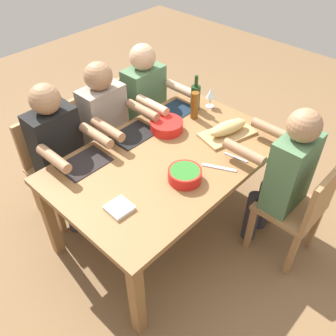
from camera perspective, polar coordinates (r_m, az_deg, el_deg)
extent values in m
plane|color=brown|center=(3.02, 0.00, -9.03)|extent=(8.00, 8.00, 0.00)
cube|color=olive|center=(2.51, 0.00, 1.57)|extent=(1.61, 1.02, 0.04)
cube|color=olive|center=(2.25, -4.89, -19.98)|extent=(0.07, 0.07, 0.70)
cube|color=olive|center=(3.04, 15.99, -1.09)|extent=(0.07, 0.07, 0.70)
cube|color=olive|center=(2.73, -18.02, -7.62)|extent=(0.07, 0.07, 0.70)
cube|color=olive|center=(3.41, 3.05, 5.87)|extent=(0.07, 0.07, 0.70)
cube|color=#9E7044|center=(2.70, 18.45, -5.77)|extent=(0.40, 0.40, 0.03)
cube|color=#9E7044|center=(2.52, 23.01, -4.40)|extent=(0.38, 0.04, 0.40)
cube|color=#9E7044|center=(2.79, 12.77, -9.18)|extent=(0.04, 0.04, 0.42)
cube|color=#9E7044|center=(3.01, 16.33, -5.39)|extent=(0.04, 0.04, 0.42)
cube|color=#9E7044|center=(2.72, 18.83, -12.71)|extent=(0.04, 0.04, 0.42)
cube|color=#9E7044|center=(2.94, 21.99, -8.52)|extent=(0.04, 0.04, 0.42)
cylinder|color=#2D2D38|center=(2.85, 12.97, -7.47)|extent=(0.11, 0.11, 0.45)
cylinder|color=#2D2D38|center=(2.95, 14.67, -5.71)|extent=(0.11, 0.11, 0.45)
cube|color=#4C724C|center=(2.52, 18.65, -0.63)|extent=(0.34, 0.20, 0.55)
cylinder|color=#9E7251|center=(2.41, 11.82, 2.46)|extent=(0.07, 0.30, 0.07)
cylinder|color=#9E7251|center=(2.66, 15.94, 5.76)|extent=(0.07, 0.30, 0.07)
sphere|color=#9E7251|center=(2.31, 20.59, 6.24)|extent=(0.21, 0.21, 0.21)
cube|color=#9E7044|center=(2.96, -16.67, -0.33)|extent=(0.40, 0.40, 0.03)
cube|color=#9E7044|center=(2.97, -19.38, 4.35)|extent=(0.38, 0.04, 0.40)
cube|color=#9E7044|center=(3.06, -11.52, -3.41)|extent=(0.04, 0.04, 0.42)
cube|color=#9E7044|center=(2.95, -16.72, -6.71)|extent=(0.04, 0.04, 0.42)
cube|color=#9E7044|center=(3.28, -15.14, -0.50)|extent=(0.04, 0.04, 0.42)
cube|color=#9E7044|center=(3.18, -20.09, -3.45)|extent=(0.04, 0.04, 0.42)
cylinder|color=#2D2D38|center=(2.99, -12.31, -4.57)|extent=(0.11, 0.11, 0.45)
cylinder|color=#2D2D38|center=(2.93, -14.79, -6.16)|extent=(0.11, 0.11, 0.45)
cube|color=black|center=(2.74, -17.12, 3.60)|extent=(0.34, 0.20, 0.55)
cylinder|color=#9E7251|center=(2.55, -11.19, 5.02)|extent=(0.07, 0.30, 0.07)
cylinder|color=#9E7251|center=(2.42, -17.48, 1.43)|extent=(0.07, 0.30, 0.07)
sphere|color=#9E7251|center=(2.55, -18.75, 10.19)|extent=(0.21, 0.21, 0.21)
cube|color=#9E7044|center=(3.36, -4.21, 6.95)|extent=(0.40, 0.40, 0.03)
cube|color=#9E7044|center=(3.36, -6.56, 11.12)|extent=(0.38, 0.04, 0.40)
cube|color=#9E7044|center=(3.48, -0.07, 3.97)|extent=(0.04, 0.04, 0.42)
cube|color=#9E7044|center=(3.30, -4.12, 1.36)|extent=(0.04, 0.04, 0.42)
cube|color=#9E7044|center=(3.68, -3.94, 6.16)|extent=(0.04, 0.04, 0.42)
cube|color=#9E7044|center=(3.51, -7.96, 3.79)|extent=(0.04, 0.04, 0.42)
cylinder|color=#2D2D38|center=(3.40, -0.50, 3.12)|extent=(0.11, 0.11, 0.45)
cylinder|color=#2D2D38|center=(3.31, -2.41, 1.88)|extent=(0.11, 0.11, 0.45)
cube|color=#4C724C|center=(3.17, -3.70, 10.85)|extent=(0.34, 0.20, 0.55)
cylinder|color=tan|center=(3.05, 2.16, 12.24)|extent=(0.07, 0.30, 0.07)
cylinder|color=tan|center=(2.83, -2.48, 9.82)|extent=(0.07, 0.30, 0.07)
sphere|color=tan|center=(3.00, -4.02, 16.96)|extent=(0.21, 0.21, 0.21)
cube|color=#9E7044|center=(3.13, -10.07, 3.56)|extent=(0.40, 0.40, 0.03)
cube|color=#9E7044|center=(3.14, -12.62, 7.99)|extent=(0.38, 0.04, 0.40)
cube|color=#9E7044|center=(3.25, -5.42, 0.53)|extent=(0.04, 0.04, 0.42)
cube|color=#9E7044|center=(3.10, -10.05, -2.46)|extent=(0.04, 0.04, 0.42)
cube|color=#9E7044|center=(3.46, -9.24, 3.04)|extent=(0.04, 0.04, 0.42)
cube|color=#9E7044|center=(3.32, -13.73, 0.35)|extent=(0.04, 0.04, 0.42)
cylinder|color=#2D2D38|center=(3.17, -6.02, -0.48)|extent=(0.11, 0.11, 0.45)
cylinder|color=#2D2D38|center=(3.10, -8.21, -1.91)|extent=(0.11, 0.11, 0.45)
cube|color=gray|center=(2.93, -9.98, 7.53)|extent=(0.34, 0.20, 0.55)
cylinder|color=#9E7251|center=(2.78, -3.98, 9.02)|extent=(0.07, 0.30, 0.07)
cylinder|color=#9E7251|center=(2.60, -9.43, 6.01)|extent=(0.07, 0.30, 0.07)
sphere|color=#9E7251|center=(2.75, -10.89, 13.96)|extent=(0.21, 0.21, 0.21)
cylinder|color=red|center=(2.29, 2.65, -1.12)|extent=(0.21, 0.21, 0.08)
cylinder|color=#2D7028|center=(2.27, 2.67, -0.64)|extent=(0.19, 0.19, 0.03)
cylinder|color=red|center=(2.72, -0.22, 6.62)|extent=(0.24, 0.24, 0.08)
cylinder|color=beige|center=(2.70, -0.22, 7.06)|extent=(0.21, 0.21, 0.03)
cube|color=tan|center=(2.72, 9.29, 5.32)|extent=(0.44, 0.31, 0.02)
ellipsoid|color=tan|center=(2.69, 9.41, 6.27)|extent=(0.34, 0.19, 0.09)
cylinder|color=#193819|center=(2.95, 4.32, 10.92)|extent=(0.08, 0.08, 0.20)
cylinder|color=#193819|center=(2.88, 4.46, 13.42)|extent=(0.03, 0.03, 0.09)
cylinder|color=brown|center=(2.83, 4.20, 9.75)|extent=(0.06, 0.06, 0.22)
cylinder|color=silver|center=(3.04, 6.56, 9.61)|extent=(0.07, 0.07, 0.01)
cylinder|color=silver|center=(3.01, 6.62, 10.27)|extent=(0.01, 0.01, 0.07)
cone|color=silver|center=(2.97, 6.74, 11.59)|extent=(0.08, 0.08, 0.08)
cube|color=silver|center=(2.52, 10.59, 1.65)|extent=(0.04, 0.17, 0.01)
cube|color=black|center=(2.49, -12.94, 0.75)|extent=(0.32, 0.23, 0.01)
cube|color=#142333|center=(2.95, 0.92, 8.89)|extent=(0.32, 0.23, 0.01)
cube|color=black|center=(2.70, -5.47, 5.20)|extent=(0.32, 0.23, 0.01)
cube|color=silver|center=(2.42, 8.03, 0.05)|extent=(0.12, 0.22, 0.01)
cube|color=white|center=(2.14, -7.63, -6.22)|extent=(0.15, 0.15, 0.02)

